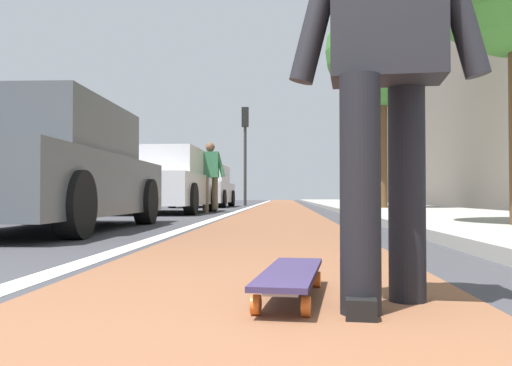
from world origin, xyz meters
TOP-DOWN VIEW (x-y plane):
  - ground_plane at (10.00, 0.00)m, footprint 80.00×80.00m
  - bike_lane_paint at (24.00, 0.00)m, footprint 56.00×1.82m
  - lane_stripe_white at (20.00, 1.06)m, footprint 52.00×0.16m
  - sidewalk_curb at (18.00, -3.03)m, footprint 52.00×3.20m
  - building_facade at (22.00, -5.90)m, footprint 40.00×1.20m
  - skateboard at (1.09, -0.17)m, footprint 0.86×0.30m
  - skater_person at (0.94, -0.52)m, footprint 0.44×0.72m
  - parked_car_near at (5.24, 2.62)m, footprint 4.42×1.88m
  - parked_car_mid at (11.70, 2.63)m, footprint 4.53×1.99m
  - parked_car_far at (18.59, 2.77)m, footprint 4.27×1.99m
  - traffic_light at (21.37, 1.46)m, footprint 0.33×0.28m
  - street_tree_mid at (12.99, -2.63)m, footprint 2.86×2.86m
  - pedestrian_distant at (12.22, 1.65)m, footprint 0.48×0.74m

SIDE VIEW (x-z plane):
  - ground_plane at x=10.00m, z-range 0.00..0.00m
  - bike_lane_paint at x=24.00m, z-range 0.00..0.00m
  - lane_stripe_white at x=20.00m, z-range 0.00..0.01m
  - sidewalk_curb at x=18.00m, z-range 0.00..0.10m
  - skateboard at x=1.09m, z-range 0.04..0.15m
  - parked_car_far at x=18.59m, z-range -0.03..1.43m
  - parked_car_near at x=5.24m, z-range -0.03..1.45m
  - parked_car_mid at x=11.70m, z-range -0.02..1.48m
  - skater_person at x=0.94m, z-range 0.12..1.76m
  - pedestrian_distant at x=12.22m, z-range 0.12..1.83m
  - traffic_light at x=21.37m, z-range 0.78..4.83m
  - street_tree_mid at x=12.99m, z-range 1.31..6.85m
  - building_facade at x=22.00m, z-range 0.00..12.68m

